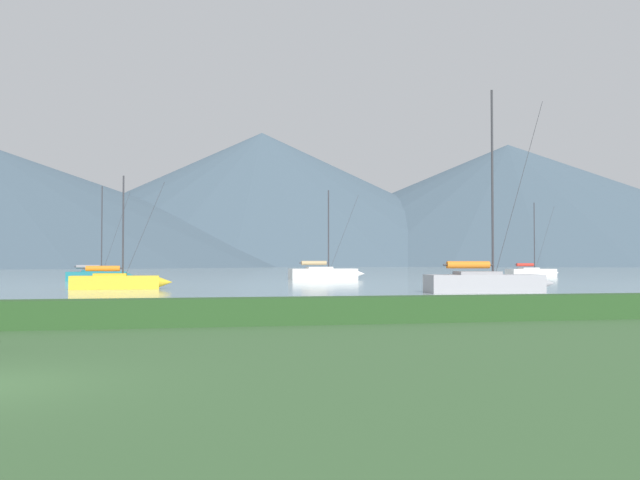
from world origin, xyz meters
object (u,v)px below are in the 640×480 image
(sailboat_slip_4, at_px, (117,281))
(sailboat_slip_10, at_px, (485,281))
(sailboat_slip_1, at_px, (532,272))
(sailboat_slip_5, at_px, (97,275))
(sailboat_slip_9, at_px, (324,273))

(sailboat_slip_4, height_order, sailboat_slip_10, sailboat_slip_10)
(sailboat_slip_1, distance_m, sailboat_slip_4, 63.08)
(sailboat_slip_1, relative_size, sailboat_slip_4, 1.18)
(sailboat_slip_1, bearing_deg, sailboat_slip_10, -125.77)
(sailboat_slip_4, distance_m, sailboat_slip_5, 24.98)
(sailboat_slip_5, distance_m, sailboat_slip_9, 25.78)
(sailboat_slip_5, bearing_deg, sailboat_slip_4, -88.02)
(sailboat_slip_4, distance_m, sailboat_slip_10, 27.49)
(sailboat_slip_5, bearing_deg, sailboat_slip_10, -57.93)
(sailboat_slip_1, height_order, sailboat_slip_10, sailboat_slip_10)
(sailboat_slip_1, xyz_separation_m, sailboat_slip_9, (-31.00, -7.48, 0.10))
(sailboat_slip_10, bearing_deg, sailboat_slip_1, 63.02)
(sailboat_slip_9, xyz_separation_m, sailboat_slip_10, (2.93, -37.98, 0.02))
(sailboat_slip_1, distance_m, sailboat_slip_10, 53.43)
(sailboat_slip_9, relative_size, sailboat_slip_10, 0.76)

